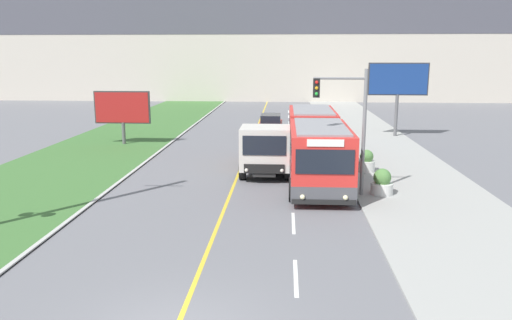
# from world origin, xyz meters

# --- Properties ---
(lane_marking_centre) EXTENTS (2.88, 140.00, 0.01)m
(lane_marking_centre) POSITION_xyz_m (0.41, 2.89, 0.00)
(lane_marking_centre) COLOR gold
(lane_marking_centre) RESTS_ON ground_plane
(apartment_block_background) EXTENTS (80.00, 8.04, 24.74)m
(apartment_block_background) POSITION_xyz_m (0.00, 59.93, 12.37)
(apartment_block_background) COLOR beige
(apartment_block_background) RESTS_ON ground_plane
(city_bus) EXTENTS (2.74, 13.02, 3.00)m
(city_bus) POSITION_xyz_m (3.96, 15.71, 1.53)
(city_bus) COLOR red
(city_bus) RESTS_ON ground_plane
(dump_truck) EXTENTS (2.52, 6.23, 2.61)m
(dump_truck) POSITION_xyz_m (1.43, 15.26, 1.31)
(dump_truck) COLOR black
(dump_truck) RESTS_ON ground_plane
(car_distant) EXTENTS (1.80, 4.30, 1.45)m
(car_distant) POSITION_xyz_m (1.25, 29.48, 0.69)
(car_distant) COLOR maroon
(car_distant) RESTS_ON ground_plane
(traffic_light_mast) EXTENTS (2.28, 0.32, 5.50)m
(traffic_light_mast) POSITION_xyz_m (5.08, 11.52, 3.52)
(traffic_light_mast) COLOR slate
(traffic_light_mast) RESTS_ON ground_plane
(billboard_large) EXTENTS (4.40, 0.24, 5.51)m
(billboard_large) POSITION_xyz_m (10.68, 27.97, 4.11)
(billboard_large) COLOR #59595B
(billboard_large) RESTS_ON ground_plane
(billboard_small) EXTENTS (3.83, 0.24, 3.66)m
(billboard_small) POSITION_xyz_m (-8.73, 23.67, 2.47)
(billboard_small) COLOR #59595B
(billboard_small) RESTS_ON ground_plane
(planter_round_near) EXTENTS (0.96, 0.96, 1.15)m
(planter_round_near) POSITION_xyz_m (6.65, 11.62, 0.58)
(planter_round_near) COLOR silver
(planter_round_near) RESTS_ON sidewalk_right
(planter_round_second) EXTENTS (0.88, 0.88, 1.15)m
(planter_round_second) POSITION_xyz_m (6.67, 16.03, 0.59)
(planter_round_second) COLOR silver
(planter_round_second) RESTS_ON sidewalk_right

